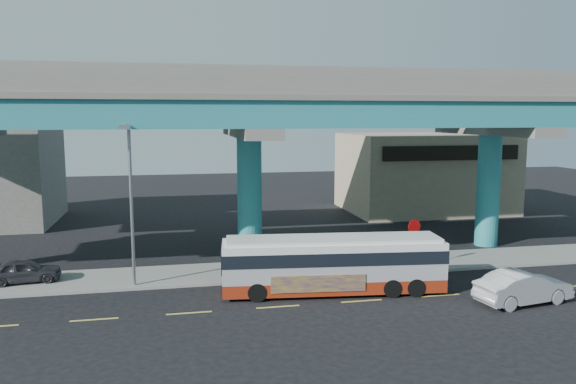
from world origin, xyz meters
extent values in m
plane|color=black|center=(0.00, 0.00, 0.00)|extent=(120.00, 120.00, 0.00)
cube|color=gray|center=(0.00, 5.50, 0.07)|extent=(70.00, 4.00, 0.15)
cube|color=#D8C64C|center=(-8.00, -0.30, 0.01)|extent=(2.00, 0.12, 0.01)
cube|color=#D8C64C|center=(-4.00, -0.30, 0.01)|extent=(2.00, 0.12, 0.01)
cube|color=#D8C64C|center=(0.00, -0.30, 0.01)|extent=(2.00, 0.12, 0.01)
cube|color=#D8C64C|center=(4.00, -0.30, 0.01)|extent=(2.00, 0.12, 0.01)
cube|color=#D8C64C|center=(8.00, -0.30, 0.01)|extent=(2.00, 0.12, 0.01)
cube|color=#D8C64C|center=(12.00, -0.30, 0.01)|extent=(2.00, 0.12, 0.01)
cylinder|color=teal|center=(0.00, 9.00, 3.70)|extent=(1.50, 1.50, 7.40)
cube|color=gray|center=(0.00, 9.00, 7.70)|extent=(2.00, 12.00, 0.60)
cube|color=gray|center=(0.00, 12.50, 8.60)|extent=(1.80, 5.00, 1.20)
cylinder|color=teal|center=(16.00, 9.00, 3.70)|extent=(1.50, 1.50, 7.40)
cube|color=gray|center=(16.00, 9.00, 7.70)|extent=(2.00, 12.00, 0.60)
cube|color=gray|center=(16.00, 12.50, 8.60)|extent=(1.80, 5.00, 1.20)
cube|color=teal|center=(0.00, 5.50, 8.70)|extent=(52.00, 5.00, 1.40)
cube|color=gray|center=(0.00, 5.50, 9.55)|extent=(52.00, 5.40, 0.30)
cube|color=gray|center=(0.00, 3.00, 10.10)|extent=(52.00, 0.25, 0.80)
cube|color=gray|center=(0.00, 8.00, 10.10)|extent=(52.00, 0.25, 0.80)
cube|color=teal|center=(0.00, 12.50, 9.90)|extent=(52.00, 5.00, 1.40)
cube|color=gray|center=(0.00, 12.50, 10.75)|extent=(52.00, 5.40, 0.30)
cube|color=gray|center=(0.00, 10.00, 11.30)|extent=(52.00, 0.25, 0.80)
cube|color=gray|center=(0.00, 15.00, 11.30)|extent=(52.00, 0.25, 0.80)
cube|color=tan|center=(18.00, 23.00, 3.50)|extent=(14.00, 10.00, 7.00)
cube|color=black|center=(18.00, 17.90, 5.60)|extent=(12.00, 0.25, 1.20)
cube|color=maroon|center=(3.03, 1.22, 0.49)|extent=(10.95, 3.42, 0.63)
cube|color=#BBBBC0|center=(3.03, 1.22, 1.48)|extent=(10.95, 3.42, 1.35)
cube|color=black|center=(3.03, 1.22, 1.93)|extent=(11.02, 3.48, 0.63)
cube|color=silver|center=(3.03, 1.22, 2.42)|extent=(10.95, 3.42, 0.36)
cube|color=silver|center=(3.03, 1.22, 2.69)|extent=(10.53, 3.13, 0.18)
cube|color=black|center=(8.41, 0.64, 1.80)|extent=(0.28, 2.03, 1.08)
cube|color=black|center=(-2.34, 1.79, 1.80)|extent=(0.28, 2.03, 1.08)
cube|color=navy|center=(2.02, 0.15, 0.83)|extent=(4.47, 0.53, 0.81)
cylinder|color=black|center=(-0.82, 0.59, 0.45)|extent=(0.92, 0.36, 0.90)
cylinder|color=black|center=(-0.60, 2.65, 0.45)|extent=(0.92, 0.36, 0.90)
cylinder|color=black|center=(5.60, -0.10, 0.45)|extent=(0.92, 0.36, 0.90)
cylinder|color=black|center=(5.82, 1.96, 0.45)|extent=(0.92, 0.36, 0.90)
cylinder|color=black|center=(6.76, -0.22, 0.45)|extent=(0.92, 0.36, 0.90)
cylinder|color=black|center=(6.98, 1.83, 0.45)|extent=(0.92, 0.36, 0.90)
imported|color=#B9B9BE|center=(11.24, -2.10, 0.77)|extent=(3.07, 5.15, 1.53)
imported|color=#323237|center=(-12.16, 5.62, 0.76)|extent=(2.25, 3.89, 1.21)
cylinder|color=gray|center=(-6.59, 4.00, 4.29)|extent=(0.16, 0.16, 8.28)
cylinder|color=gray|center=(-6.59, 2.88, 8.20)|extent=(0.12, 2.24, 0.12)
cube|color=gray|center=(-6.59, 1.76, 8.15)|extent=(0.50, 0.70, 0.18)
cylinder|color=gray|center=(8.59, 4.20, 1.36)|extent=(0.06, 0.06, 2.41)
cylinder|color=#B20A0A|center=(8.59, 4.17, 2.51)|extent=(0.83, 0.18, 0.83)
camera|label=1|loc=(-4.55, -24.49, 8.65)|focal=35.00mm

